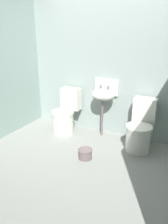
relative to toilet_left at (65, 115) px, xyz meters
The scene contains 6 objects.
ground_plane 1.23m from the toilet_left, 52.83° to the right, with size 3.50×2.97×0.08m, color gray.
wall_back 1.23m from the toilet_left, 29.53° to the left, with size 3.50×0.10×2.49m, color #91A09C.
toilet_left is the anchor object (origin of this frame).
toilet_right 1.38m from the toilet_left, ahead, with size 0.41×0.60×0.78m.
sink 0.81m from the toilet_left, 15.96° to the left, with size 0.42×0.35×0.99m.
bucket 1.05m from the toilet_left, 41.56° to the right, with size 0.22×0.22×0.15m.
Camera 1 is at (1.41, -2.33, 1.80)m, focal length 36.48 mm.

